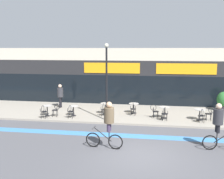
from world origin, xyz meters
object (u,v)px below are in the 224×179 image
cafe_chair_1_near (71,111)px  cafe_chair_0_side (56,109)px  cafe_chair_3_near (133,108)px  cafe_chair_4_side (155,110)px  pedestrian_near_end (60,94)px  planter_pot (223,101)px  cafe_chair_0_near (43,111)px  cafe_chair_4_near (165,113)px  cafe_chair_5_near (202,115)px  bistro_table_2 (106,106)px  cyclist_1 (219,123)px  cyclist_0 (108,121)px  cafe_chair_5_side (210,113)px  bistro_table_0 (47,109)px  bistro_table_1 (73,109)px  cafe_chair_2_near (104,109)px  lamp_post (107,76)px  bistro_table_4 (164,110)px  bistro_table_3 (134,106)px  bistro_table_5 (200,112)px

cafe_chair_1_near → cafe_chair_0_side: bearing=79.9°
cafe_chair_3_near → cafe_chair_4_side: size_ratio=1.00×
pedestrian_near_end → planter_pot: bearing=-0.3°
cafe_chair_4_side → planter_pot: size_ratio=0.63×
cafe_chair_0_near → cafe_chair_4_near: same height
cafe_chair_5_near → pedestrian_near_end: pedestrian_near_end is taller
bistro_table_2 → cafe_chair_0_near: size_ratio=0.86×
cyclist_1 → cyclist_0: bearing=-178.7°
cafe_chair_1_near → cyclist_0: bearing=-139.2°
cafe_chair_5_near → cafe_chair_5_side: 0.88m
cafe_chair_0_near → cafe_chair_3_near: size_ratio=1.00×
cafe_chair_1_near → bistro_table_0: bearing=85.4°
bistro_table_0 → bistro_table_1: bearing=10.9°
bistro_table_0 → cafe_chair_2_near: size_ratio=0.81×
bistro_table_2 → cafe_chair_5_side: (6.91, -0.64, -0.04)m
pedestrian_near_end → cafe_chair_3_near: bearing=-19.2°
cyclist_1 → pedestrian_near_end: (-10.18, 6.91, -0.10)m
cafe_chair_4_near → cafe_chair_4_side: bearing=37.7°
lamp_post → pedestrian_near_end: bearing=143.7°
bistro_table_0 → bistro_table_4: bearing=4.9°
cafe_chair_3_near → planter_pot: (6.48, 2.36, 0.25)m
planter_pot → cafe_chair_5_side: bearing=-117.7°
cafe_chair_1_near → cafe_chair_5_near: (8.38, 0.22, 0.00)m
cafe_chair_1_near → cafe_chair_4_side: same height
cafe_chair_0_near → cafe_chair_3_near: bearing=-72.3°
bistro_table_2 → cafe_chair_5_near: cafe_chair_5_near is taller
pedestrian_near_end → cyclist_1: bearing=-38.0°
bistro_table_2 → bistro_table_3: size_ratio=1.09×
bistro_table_2 → cafe_chair_2_near: size_ratio=0.86×
bistro_table_3 → pedestrian_near_end: bearing=170.5°
bistro_table_0 → cafe_chair_5_side: bearing=2.9°
bistro_table_0 → cafe_chair_4_near: cafe_chair_4_near is taller
bistro_table_2 → cafe_chair_0_side: size_ratio=0.86×
cafe_chair_1_near → cafe_chair_3_near: (4.04, 1.38, 0.00)m
bistro_table_0 → lamp_post: bearing=-5.9°
bistro_table_2 → cafe_chair_5_near: size_ratio=0.86×
cafe_chair_4_near → cafe_chair_5_near: same height
cafe_chair_3_near → cafe_chair_2_near: bearing=104.4°
cafe_chair_0_side → cafe_chair_2_near: 3.25m
lamp_post → bistro_table_3: bearing=53.6°
cafe_chair_1_near → cafe_chair_4_near: bearing=-82.1°
bistro_table_0 → bistro_table_4: size_ratio=0.95×
cafe_chair_1_near → pedestrian_near_end: (-1.78, 2.97, 0.56)m
cafe_chair_2_near → cafe_chair_0_side: bearing=104.8°
bistro_table_3 → pedestrian_near_end: pedestrian_near_end is taller
cafe_chair_5_near → lamp_post: 6.37m
planter_pot → cafe_chair_4_side: bearing=-151.2°
bistro_table_5 → cafe_chair_4_near: cafe_chair_4_near is taller
bistro_table_5 → pedestrian_near_end: bearing=168.2°
bistro_table_0 → bistro_table_2: 4.01m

